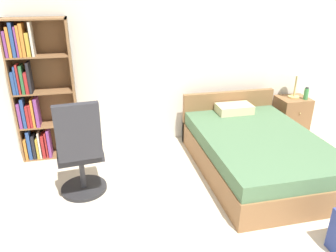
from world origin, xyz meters
TOP-DOWN VIEW (x-y plane):
  - wall_back at (0.00, 3.23)m, footprint 9.00×0.06m
  - bookshelf at (-1.92, 3.02)m, footprint 0.76×0.28m
  - bed at (0.75, 2.07)m, footprint 1.39×2.08m
  - office_chair at (-1.39, 1.95)m, footprint 0.53×0.60m
  - nightstand at (1.80, 2.95)m, footprint 0.46×0.42m
  - table_lamp at (1.80, 2.98)m, footprint 0.21×0.21m
  - water_bottle at (1.93, 2.85)m, footprint 0.07×0.07m

SIDE VIEW (x-z plane):
  - bed at x=0.75m, z-range -0.12..0.63m
  - nightstand at x=1.80m, z-range 0.00..0.59m
  - office_chair at x=-1.39m, z-range -0.04..1.11m
  - water_bottle at x=1.93m, z-range 0.59..0.78m
  - bookshelf at x=-1.92m, z-range -0.02..1.82m
  - table_lamp at x=1.80m, z-range 0.74..1.24m
  - wall_back at x=0.00m, z-range 0.00..2.60m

